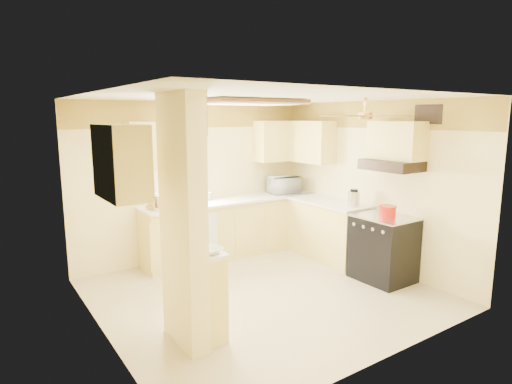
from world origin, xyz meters
TOP-DOWN VIEW (x-y plane):
  - floor at (0.00, 0.00)m, footprint 4.00×4.00m
  - ceiling at (0.00, 0.00)m, footprint 4.00×4.00m
  - wall_back at (0.00, 1.90)m, footprint 4.00×0.00m
  - wall_front at (0.00, -1.90)m, footprint 4.00×0.00m
  - wall_left at (-2.00, 0.00)m, footprint 0.00×3.80m
  - wall_right at (2.00, 0.00)m, footprint 0.00×3.80m
  - wallpaper_border at (0.00, 1.88)m, footprint 4.00×0.02m
  - partition_column at (-1.35, -0.55)m, footprint 0.20×0.70m
  - partition_ledge at (-1.13, -0.55)m, footprint 0.25×0.55m
  - ledge_top at (-1.13, -0.55)m, footprint 0.28×0.58m
  - lower_cabinets_back at (0.50, 1.60)m, footprint 3.00×0.60m
  - lower_cabinets_right at (1.70, 0.60)m, footprint 0.60×1.40m
  - countertop_back at (0.50, 1.59)m, footprint 3.04×0.64m
  - countertop_right at (1.69, 0.60)m, footprint 0.64×1.44m
  - dishwasher_panel at (-0.25, 1.29)m, footprint 0.58×0.02m
  - window at (-0.25, 1.89)m, footprint 0.92×0.02m
  - upper_cab_back_left at (-0.85, 1.72)m, footprint 0.60×0.35m
  - upper_cab_back_right at (1.55, 1.72)m, footprint 0.90×0.35m
  - upper_cab_right at (1.82, 1.25)m, footprint 0.35×1.00m
  - upper_cab_left_wall at (-1.82, -0.25)m, footprint 0.35×0.75m
  - upper_cab_over_stove at (1.82, -0.55)m, footprint 0.35×0.76m
  - stove at (1.67, -0.55)m, footprint 0.68×0.77m
  - range_hood at (1.74, -0.55)m, footprint 0.50×0.76m
  - poster_menu at (-1.24, -0.55)m, footprint 0.02×0.42m
  - poster_nashville at (-1.24, -0.55)m, footprint 0.02×0.42m
  - ceiling_light_panel at (0.10, 0.50)m, footprint 1.35×0.95m
  - ceiling_fan at (1.00, -0.70)m, footprint 1.15×1.15m
  - vent_grate at (1.98, -0.90)m, footprint 0.02×0.40m
  - microwave at (1.55, 1.57)m, footprint 0.56×0.42m
  - bowl at (-1.13, -0.69)m, footprint 0.28×0.28m
  - dutch_oven at (1.65, -0.60)m, footprint 0.24×0.24m
  - kettle at (1.71, 0.07)m, footprint 0.17×0.17m
  - dish_rack at (-0.73, 1.57)m, footprint 0.39×0.31m
  - utensil_crock at (0.14, 1.75)m, footprint 0.10×0.10m

SIDE VIEW (x-z plane):
  - floor at x=0.00m, z-range 0.00..0.00m
  - dishwasher_panel at x=-0.25m, z-range 0.03..0.83m
  - partition_ledge at x=-1.13m, z-range 0.00..0.90m
  - lower_cabinets_back at x=0.50m, z-range 0.00..0.90m
  - lower_cabinets_right at x=1.70m, z-range 0.00..0.90m
  - stove at x=1.67m, z-range 0.00..0.92m
  - ledge_top at x=-1.13m, z-range 0.90..0.94m
  - countertop_back at x=0.50m, z-range 0.90..0.94m
  - countertop_right at x=1.69m, z-range 0.90..0.94m
  - bowl at x=-1.13m, z-range 0.94..1.00m
  - dutch_oven at x=1.65m, z-range 0.92..1.08m
  - utensil_crock at x=0.14m, z-range 0.91..1.11m
  - dish_rack at x=-0.73m, z-range 0.91..1.12m
  - kettle at x=1.71m, z-range 0.93..1.20m
  - microwave at x=1.55m, z-range 0.94..1.23m
  - poster_nashville at x=-1.24m, z-range 0.92..1.48m
  - wall_back at x=0.00m, z-range -0.75..3.25m
  - wall_front at x=0.00m, z-range -0.75..3.25m
  - wall_left at x=-2.00m, z-range -0.65..3.15m
  - wall_right at x=2.00m, z-range -0.65..3.15m
  - partition_column at x=-1.35m, z-range 0.00..2.50m
  - window at x=-0.25m, z-range 1.04..2.06m
  - range_hood at x=1.74m, z-range 1.55..1.69m
  - upper_cab_back_left at x=-0.85m, z-range 1.50..2.20m
  - upper_cab_back_right at x=1.55m, z-range 1.50..2.20m
  - upper_cab_right at x=1.82m, z-range 1.50..2.20m
  - upper_cab_left_wall at x=-1.82m, z-range 1.50..2.20m
  - poster_menu at x=-1.24m, z-range 1.57..2.14m
  - upper_cab_over_stove at x=1.82m, z-range 1.69..2.21m
  - ceiling_fan at x=1.00m, z-range 2.16..2.42m
  - wallpaper_border at x=0.00m, z-range 2.10..2.50m
  - vent_grate at x=1.98m, z-range 2.17..2.42m
  - ceiling_light_panel at x=0.10m, z-range 2.42..2.49m
  - ceiling at x=0.00m, z-range 2.50..2.50m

